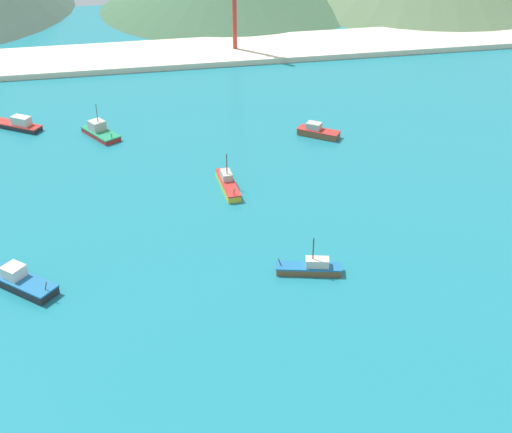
% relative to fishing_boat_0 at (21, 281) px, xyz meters
% --- Properties ---
extents(ground, '(260.00, 280.00, 0.50)m').
position_rel_fishing_boat_0_xyz_m(ground, '(32.90, -7.98, -1.12)').
color(ground, teal).
extents(fishing_boat_0, '(8.85, 8.44, 2.69)m').
position_rel_fishing_boat_0_xyz_m(fishing_boat_0, '(0.00, 0.00, 0.00)').
color(fishing_boat_0, '#232328').
rests_on(fishing_boat_0, ground).
extents(fishing_boat_2, '(2.51, 9.28, 5.45)m').
position_rel_fishing_boat_0_xyz_m(fishing_boat_2, '(28.00, 19.46, -0.10)').
color(fishing_boat_2, gold).
rests_on(fishing_boat_2, ground).
extents(fishing_boat_6, '(8.30, 3.74, 5.09)m').
position_rel_fishing_boat_0_xyz_m(fishing_boat_6, '(34.51, -3.82, -0.11)').
color(fishing_boat_6, brown).
rests_on(fishing_boat_6, ground).
extents(fishing_boat_7, '(6.88, 8.57, 5.75)m').
position_rel_fishing_boat_0_xyz_m(fishing_boat_7, '(9.31, 42.18, -0.04)').
color(fishing_boat_7, red).
rests_on(fishing_boat_7, ground).
extents(fishing_boat_8, '(9.05, 7.16, 2.44)m').
position_rel_fishing_boat_0_xyz_m(fishing_boat_8, '(-4.74, 47.95, -0.03)').
color(fishing_boat_8, '#232328').
rests_on(fishing_boat_8, ground).
extents(fishing_boat_9, '(7.26, 6.22, 2.34)m').
position_rel_fishing_boat_0_xyz_m(fishing_boat_9, '(46.15, 34.79, -0.04)').
color(fishing_boat_9, brown).
rests_on(fishing_boat_9, ground).
extents(beach_strip, '(247.00, 18.90, 1.20)m').
position_rel_fishing_boat_0_xyz_m(beach_strip, '(32.90, 82.64, -0.27)').
color(beach_strip, beige).
rests_on(beach_strip, ground).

